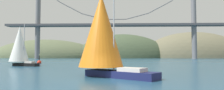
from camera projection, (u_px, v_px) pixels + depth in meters
name	position (u px, v px, depth m)	size (l,w,h in m)	color
ground_plane	(101.00, 81.00, 16.55)	(360.00, 360.00, 0.00)	navy
headland_right	(193.00, 58.00, 149.64)	(78.35, 44.00, 39.89)	#6B664C
headland_center	(122.00, 58.00, 151.17)	(72.58, 44.00, 36.79)	#425138
headland_left	(46.00, 58.00, 152.85)	(86.40, 44.00, 28.77)	#5B6647
suspension_bridge	(115.00, 23.00, 112.45)	(126.40, 6.00, 43.73)	slate
sailboat_white_mainsail	(20.00, 45.00, 40.05)	(7.13, 4.87, 8.61)	black
sailboat_orange_sail	(102.00, 32.00, 21.00)	(9.17, 8.06, 9.90)	#191E4C
channel_buoy	(39.00, 62.00, 51.02)	(1.10, 1.10, 2.64)	red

